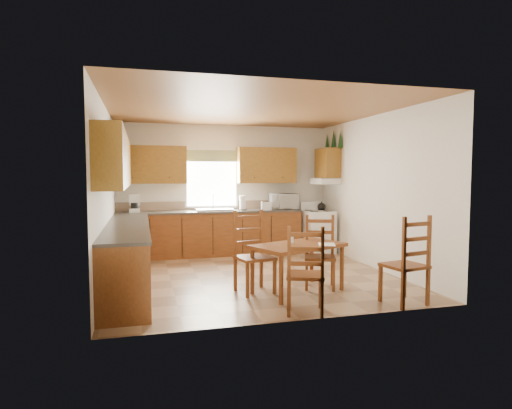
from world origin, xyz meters
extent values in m
plane|color=#947353|center=(0.00, 0.00, 0.00)|extent=(4.50, 4.50, 0.00)
plane|color=brown|center=(0.00, 0.00, 2.70)|extent=(4.50, 4.50, 0.00)
plane|color=silver|center=(-2.25, 0.00, 1.35)|extent=(4.50, 4.50, 0.00)
plane|color=silver|center=(2.25, 0.00, 1.35)|extent=(4.50, 4.50, 0.00)
plane|color=silver|center=(0.00, 2.25, 1.35)|extent=(4.50, 4.50, 0.00)
plane|color=silver|center=(0.00, -2.25, 1.35)|extent=(4.50, 4.50, 0.00)
cube|color=brown|center=(-0.38, 1.95, 0.44)|extent=(3.75, 0.60, 0.88)
cube|color=brown|center=(-1.95, -0.15, 0.44)|extent=(0.60, 3.60, 0.88)
cube|color=#3F3B36|center=(-0.38, 1.95, 0.90)|extent=(3.75, 0.63, 0.04)
cube|color=#3F3B36|center=(-1.95, -0.15, 0.90)|extent=(0.63, 3.60, 0.04)
cube|color=gray|center=(-0.38, 2.24, 1.01)|extent=(3.75, 0.01, 0.18)
cube|color=brown|center=(-1.55, 2.08, 1.85)|extent=(1.41, 0.33, 0.75)
cube|color=brown|center=(0.86, 2.08, 1.85)|extent=(1.25, 0.33, 0.75)
cube|color=brown|center=(-2.08, -0.15, 1.85)|extent=(0.33, 3.60, 0.75)
cube|color=brown|center=(2.08, 1.65, 1.90)|extent=(0.33, 0.62, 0.62)
cube|color=silver|center=(2.03, 1.65, 1.52)|extent=(0.44, 0.62, 0.12)
cube|color=silver|center=(-0.30, 2.22, 1.55)|extent=(1.13, 0.02, 1.18)
cube|color=white|center=(-0.30, 2.21, 1.55)|extent=(1.05, 0.01, 1.10)
cube|color=#375629|center=(-0.30, 2.19, 2.05)|extent=(1.19, 0.01, 0.24)
cube|color=silver|center=(-0.30, 1.95, 0.94)|extent=(0.75, 0.45, 0.04)
cone|color=#19451E|center=(2.21, 1.33, 2.38)|extent=(0.22, 0.22, 0.36)
cone|color=#19451E|center=(2.21, 1.65, 2.42)|extent=(0.22, 0.22, 0.36)
cone|color=#19451E|center=(2.21, 1.97, 2.38)|extent=(0.22, 0.22, 0.36)
cube|color=silver|center=(1.87, 1.65, 0.44)|extent=(0.62, 0.64, 0.88)
cube|color=silver|center=(-1.87, 1.96, 1.09)|extent=(0.26, 0.29, 0.34)
cylinder|color=white|center=(0.29, 1.90, 1.07)|extent=(0.14, 0.14, 0.31)
cube|color=silver|center=(0.80, 1.87, 1.01)|extent=(0.22, 0.16, 0.17)
imported|color=silver|center=(1.20, 1.95, 1.09)|extent=(0.60, 0.46, 0.33)
cube|color=brown|center=(0.38, -1.12, 0.34)|extent=(1.46, 1.16, 0.68)
cube|color=brown|center=(0.14, -1.99, 0.53)|extent=(0.56, 0.55, 1.05)
cube|color=brown|center=(1.50, -1.99, 0.57)|extent=(0.56, 0.54, 1.14)
cube|color=brown|center=(-0.21, -0.99, 0.57)|extent=(0.56, 0.55, 1.14)
cube|color=brown|center=(0.77, -1.00, 0.52)|extent=(0.56, 0.55, 1.05)
cube|color=white|center=(0.76, -1.25, 0.68)|extent=(0.32, 0.36, 0.00)
cube|color=white|center=(0.30, -1.02, 0.74)|extent=(0.09, 0.05, 0.12)
camera|label=1|loc=(-1.74, -6.72, 1.66)|focal=30.00mm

